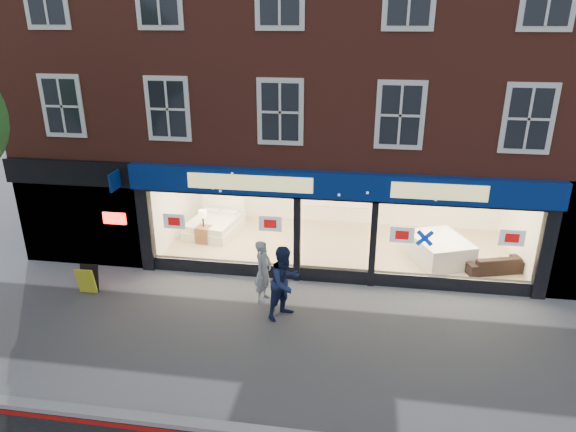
% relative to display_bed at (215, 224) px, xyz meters
% --- Properties ---
extents(ground, '(120.00, 120.00, 0.00)m').
position_rel_display_bed_xyz_m(ground, '(4.28, -5.76, -0.40)').
color(ground, gray).
rests_on(ground, ground).
extents(showroom_floor, '(11.00, 4.50, 0.10)m').
position_rel_display_bed_xyz_m(showroom_floor, '(4.28, -0.51, -0.35)').
color(showroom_floor, tan).
rests_on(showroom_floor, ground).
extents(building, '(19.00, 8.26, 10.30)m').
position_rel_display_bed_xyz_m(building, '(4.26, 1.18, 6.27)').
color(building, maroon).
rests_on(building, ground).
extents(display_bed, '(1.80, 2.09, 1.06)m').
position_rel_display_bed_xyz_m(display_bed, '(0.00, 0.00, 0.00)').
color(display_bed, white).
rests_on(display_bed, showroom_floor).
extents(bedside_table, '(0.51, 0.51, 0.55)m').
position_rel_display_bed_xyz_m(bedside_table, '(-0.12, -0.82, -0.03)').
color(bedside_table, brown).
rests_on(bedside_table, showroom_floor).
extents(mattress_stack, '(2.03, 2.24, 0.72)m').
position_rel_display_bed_xyz_m(mattress_stack, '(7.38, -1.02, 0.06)').
color(mattress_stack, silver).
rests_on(mattress_stack, showroom_floor).
extents(sofa, '(1.86, 1.17, 0.51)m').
position_rel_display_bed_xyz_m(sofa, '(8.88, -1.51, -0.05)').
color(sofa, black).
rests_on(sofa, showroom_floor).
extents(a_board, '(0.53, 0.35, 0.79)m').
position_rel_display_bed_xyz_m(a_board, '(-2.30, -4.33, -0.01)').
color(a_board, gold).
rests_on(a_board, ground).
extents(pedestrian_grey, '(0.56, 0.71, 1.71)m').
position_rel_display_bed_xyz_m(pedestrian_grey, '(2.51, -3.98, 0.45)').
color(pedestrian_grey, '#93979A').
rests_on(pedestrian_grey, ground).
extents(pedestrian_blue, '(1.14, 1.17, 1.91)m').
position_rel_display_bed_xyz_m(pedestrian_blue, '(3.19, -4.67, 0.55)').
color(pedestrian_blue, '#172042').
rests_on(pedestrian_blue, ground).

